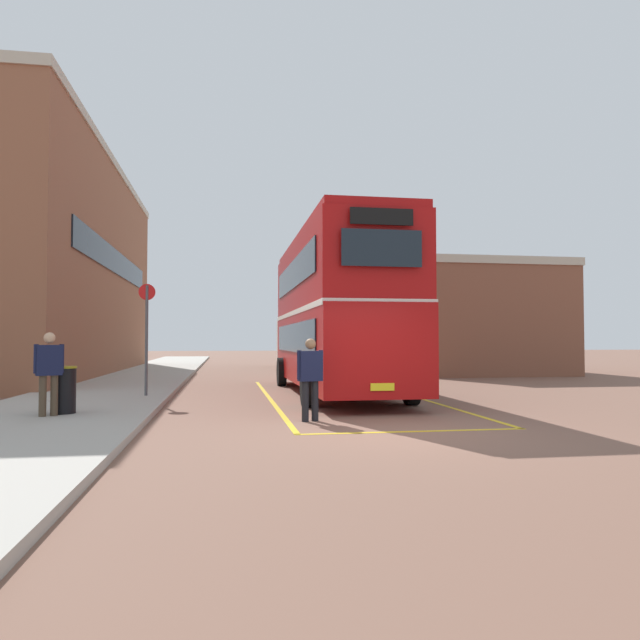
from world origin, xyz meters
TOP-DOWN VIEW (x-y plane):
  - ground_plane at (0.00, 14.40)m, footprint 135.60×135.60m
  - sidewalk_left at (-6.50, 16.80)m, footprint 4.00×57.60m
  - brick_building_left at (-10.65, 18.68)m, footprint 5.22×21.76m
  - depot_building_right at (9.16, 20.96)m, footprint 7.45×13.98m
  - double_decker_bus at (0.28, 7.57)m, footprint 2.91×10.87m
  - single_deck_bus at (2.16, 24.31)m, footprint 3.73×8.81m
  - pedestrian_boarding at (-1.33, 1.70)m, footprint 0.55×0.33m
  - pedestrian_waiting_near at (-6.42, 2.22)m, footprint 0.51×0.40m
  - litter_bin at (-6.25, 2.64)m, footprint 0.51×0.51m
  - bus_stop_sign at (-5.12, 6.36)m, footprint 0.44×0.12m
  - bay_marking_yellow at (0.28, 5.58)m, footprint 4.28×12.85m

SIDE VIEW (x-z plane):
  - ground_plane at x=0.00m, z-range 0.00..0.00m
  - bay_marking_yellow at x=0.28m, z-range 0.00..0.01m
  - sidewalk_left at x=-6.50m, z-range 0.00..0.14m
  - litter_bin at x=-6.25m, z-range 0.14..1.10m
  - pedestrian_boarding at x=-1.33m, z-range 0.13..1.78m
  - pedestrian_waiting_near at x=-6.42m, z-range 0.26..1.90m
  - single_deck_bus at x=2.16m, z-range 0.13..3.15m
  - bus_stop_sign at x=-5.12m, z-range 0.43..3.43m
  - double_decker_bus at x=0.28m, z-range 0.14..4.89m
  - depot_building_right at x=9.16m, z-range 0.00..5.35m
  - brick_building_left at x=-10.65m, z-range 0.01..9.96m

